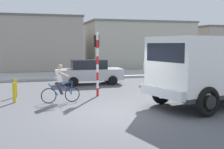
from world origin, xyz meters
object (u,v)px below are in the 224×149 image
truck_foreground (212,67)px  bollard_near (14,93)px  car_red_near (90,72)px  cyclist (60,83)px  pedestrian_near_kerb (146,71)px  bollard_far (16,88)px  traffic_light_pole (97,55)px

truck_foreground → bollard_near: truck_foreground is taller
car_red_near → cyclist: bearing=-114.6°
cyclist → pedestrian_near_kerb: size_ratio=1.07×
truck_foreground → car_red_near: (-3.59, 7.80, -0.85)m
truck_foreground → bollard_far: truck_foreground is taller
cyclist → traffic_light_pole: 2.60m
pedestrian_near_kerb → traffic_light_pole: bearing=-139.3°
pedestrian_near_kerb → bollard_near: (-8.10, -4.22, -0.40)m
truck_foreground → pedestrian_near_kerb: truck_foreground is taller
pedestrian_near_kerb → car_red_near: bearing=169.8°
traffic_light_pole → bollard_far: 4.33m
traffic_light_pole → bollard_far: bearing=169.1°
traffic_light_pole → truck_foreground: bearing=-41.0°
car_red_near → bollard_near: 6.62m
cyclist → car_red_near: 5.98m
bollard_near → car_red_near: bearing=47.4°
truck_foreground → bollard_near: 8.66m
cyclist → pedestrian_near_kerb: 7.77m
cyclist → bollard_far: cyclist is taller
cyclist → car_red_near: (2.49, 5.43, -0.05)m
bollard_far → bollard_near: bearing=-90.0°
car_red_near → bollard_far: bearing=-142.2°
car_red_near → traffic_light_pole: bearing=-97.1°
cyclist → traffic_light_pole: traffic_light_pole is taller
car_red_near → bollard_near: (-4.47, -4.87, -0.37)m
traffic_light_pole → car_red_near: size_ratio=0.79×
traffic_light_pole → pedestrian_near_kerb: size_ratio=1.98×
cyclist → bollard_near: (-1.98, 0.56, -0.41)m
car_red_near → pedestrian_near_kerb: (3.63, -0.65, 0.03)m
traffic_light_pole → car_red_near: bearing=82.9°
bollard_near → cyclist: bearing=-15.9°
cyclist → truck_foreground: bearing=-21.3°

